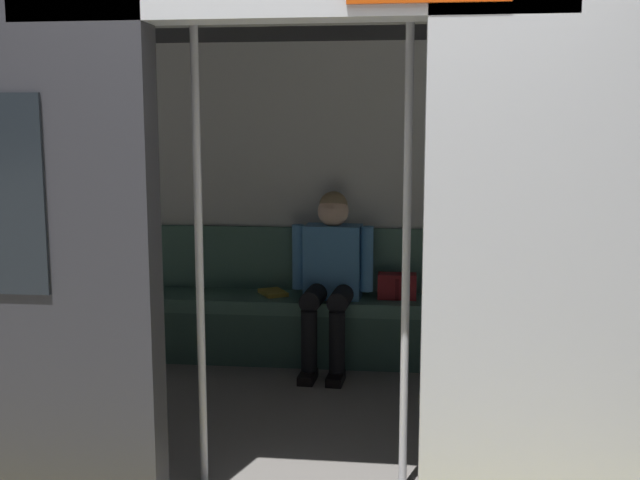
% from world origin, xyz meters
% --- Properties ---
extents(train_car, '(6.40, 2.75, 2.31)m').
position_xyz_m(train_car, '(0.07, -1.21, 1.53)').
color(train_car, silver).
rests_on(train_car, ground_plane).
extents(bench_seat, '(2.68, 0.44, 0.45)m').
position_xyz_m(bench_seat, '(0.00, -2.24, 0.35)').
color(bench_seat, '#4C7566').
rests_on(bench_seat, ground_plane).
extents(person_seated, '(0.55, 0.69, 1.18)m').
position_xyz_m(person_seated, '(0.05, -2.19, 0.67)').
color(person_seated, '#4C8CC6').
rests_on(person_seated, ground_plane).
extents(handbag, '(0.26, 0.15, 0.17)m').
position_xyz_m(handbag, '(-0.39, -2.30, 0.54)').
color(handbag, maroon).
rests_on(handbag, bench_seat).
extents(book, '(0.24, 0.27, 0.03)m').
position_xyz_m(book, '(0.47, -2.32, 0.47)').
color(book, gold).
rests_on(book, bench_seat).
extents(grab_pole_door, '(0.04, 0.04, 2.17)m').
position_xyz_m(grab_pole_door, '(0.45, -0.40, 1.09)').
color(grab_pole_door, silver).
rests_on(grab_pole_door, ground_plane).
extents(grab_pole_far, '(0.04, 0.04, 2.17)m').
position_xyz_m(grab_pole_far, '(-0.45, -0.42, 1.09)').
color(grab_pole_far, silver).
rests_on(grab_pole_far, ground_plane).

